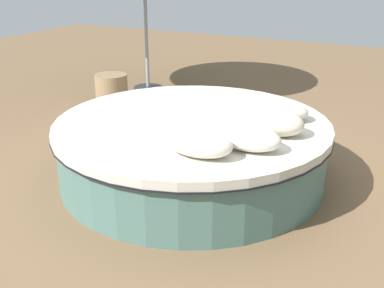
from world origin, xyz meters
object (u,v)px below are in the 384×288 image
(throw_pillow_0, at_px, (198,143))
(side_table, at_px, (112,91))
(throw_pillow_1, at_px, (249,138))
(round_bed, at_px, (192,149))
(throw_pillow_3, at_px, (280,110))
(throw_pillow_2, at_px, (278,123))

(throw_pillow_0, distance_m, side_table, 3.30)
(throw_pillow_1, relative_size, side_table, 1.10)
(round_bed, relative_size, side_table, 5.49)
(round_bed, relative_size, throw_pillow_3, 4.91)
(side_table, bearing_deg, throw_pillow_1, 145.21)
(side_table, bearing_deg, throw_pillow_3, 158.53)
(throw_pillow_0, xyz_separation_m, side_table, (2.42, -2.19, -0.44))
(throw_pillow_1, distance_m, throw_pillow_2, 0.42)
(round_bed, bearing_deg, throw_pillow_2, -178.93)
(throw_pillow_0, relative_size, throw_pillow_3, 1.06)
(side_table, bearing_deg, round_bed, 143.41)
(throw_pillow_0, height_order, throw_pillow_2, throw_pillow_2)
(throw_pillow_2, bearing_deg, throw_pillow_3, -76.19)
(throw_pillow_0, bearing_deg, side_table, -42.10)
(throw_pillow_3, xyz_separation_m, side_table, (2.72, -1.07, -0.42))
(throw_pillow_3, bearing_deg, throw_pillow_2, 103.81)
(round_bed, height_order, throw_pillow_3, throw_pillow_3)
(round_bed, bearing_deg, throw_pillow_1, 150.76)
(throw_pillow_3, bearing_deg, round_bed, 31.38)
(throw_pillow_0, distance_m, throw_pillow_2, 0.81)
(throw_pillow_0, distance_m, throw_pillow_1, 0.42)
(throw_pillow_3, bearing_deg, throw_pillow_1, 90.41)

